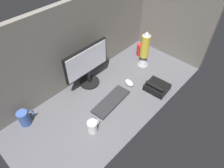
{
  "coord_description": "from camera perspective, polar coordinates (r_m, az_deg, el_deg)",
  "views": [
    {
      "loc": [
        -83.65,
        -79.88,
        127.59
      ],
      "look_at": [
        -0.88,
        0.0,
        14.0
      ],
      "focal_mm": 31.82,
      "sensor_mm": 36.0,
      "label": 1
    }
  ],
  "objects": [
    {
      "name": "ground_plane",
      "position": [
        1.73,
        -0.39,
        -3.5
      ],
      "size": [
        180.0,
        80.0,
        3.0
      ],
      "primitive_type": "cube",
      "color": "#515156"
    },
    {
      "name": "cubicle_wall_back",
      "position": [
        1.71,
        -9.84,
        11.59
      ],
      "size": [
        180.0,
        5.0,
        72.54
      ],
      "color": "slate",
      "rests_on": "ground_plane"
    },
    {
      "name": "cubicle_wall_side",
      "position": [
        2.1,
        16.98,
        16.96
      ],
      "size": [
        5.0,
        80.0,
        72.54
      ],
      "primitive_type": "cube",
      "color": "slate",
      "rests_on": "ground_plane"
    },
    {
      "name": "monitor",
      "position": [
        1.7,
        -7.13,
        5.57
      ],
      "size": [
        44.74,
        18.0,
        37.86
      ],
      "color": "black",
      "rests_on": "ground_plane"
    },
    {
      "name": "keyboard",
      "position": [
        1.66,
        -0.25,
        -4.99
      ],
      "size": [
        38.08,
        16.5,
        2.0
      ],
      "primitive_type": "cube",
      "rotation": [
        0.0,
        0.0,
        0.1
      ],
      "color": "#262628",
      "rests_on": "ground_plane"
    },
    {
      "name": "mouse",
      "position": [
        1.81,
        4.94,
        0.37
      ],
      "size": [
        8.08,
        10.79,
        3.4
      ],
      "primitive_type": "ellipsoid",
      "rotation": [
        0.0,
        0.0,
        -0.29
      ],
      "color": "silver",
      "rests_on": "ground_plane"
    },
    {
      "name": "mug_ceramic_blue",
      "position": [
        1.63,
        -23.87,
        -8.91
      ],
      "size": [
        12.17,
        8.08,
        12.7
      ],
      "color": "#38569E",
      "rests_on": "ground_plane"
    },
    {
      "name": "mug_ceramic_white",
      "position": [
        1.47,
        -5.57,
        -12.03
      ],
      "size": [
        10.75,
        7.26,
        9.94
      ],
      "color": "white",
      "rests_on": "ground_plane"
    },
    {
      "name": "mug_red_plastic",
      "position": [
        2.14,
        8.07,
        9.74
      ],
      "size": [
        7.11,
        7.11,
        12.73
      ],
      "color": "red",
      "rests_on": "ground_plane"
    },
    {
      "name": "lava_lamp",
      "position": [
        1.96,
        9.31,
        9.18
      ],
      "size": [
        11.34,
        11.34,
        37.1
      ],
      "color": "#A5A5AD",
      "rests_on": "ground_plane"
    },
    {
      "name": "desk_phone",
      "position": [
        1.79,
        12.75,
        -0.87
      ],
      "size": [
        18.27,
        20.13,
        8.8
      ],
      "color": "black",
      "rests_on": "ground_plane"
    }
  ]
}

